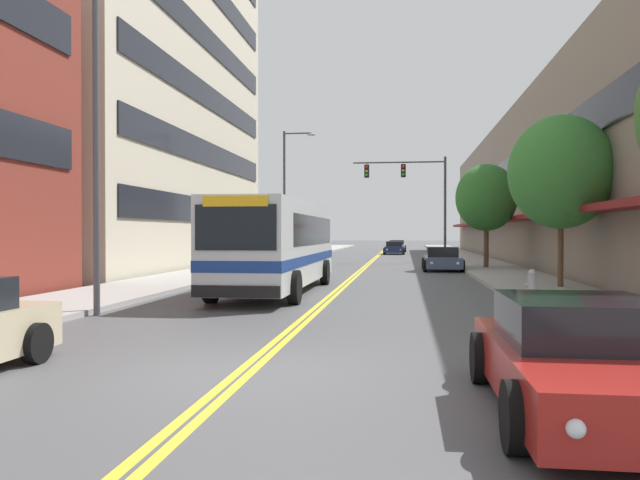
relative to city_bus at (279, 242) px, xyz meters
The scene contains 19 objects.
ground_plane 24.52m from the city_bus, 85.18° to the left, with size 240.00×240.00×0.00m, color #4C4C4F.
sidewalk_left 24.98m from the city_bus, 102.11° to the left, with size 3.57×106.00×0.15m.
sidewalk_right 26.15m from the city_bus, 69.04° to the left, with size 3.57×106.00×0.15m.
centre_line 24.52m from the city_bus, 85.18° to the left, with size 0.34×106.00×0.01m.
office_tower_left 22.05m from the city_bus, 132.66° to the left, with size 12.08×25.94×23.91m.
storefront_row_right 29.00m from the city_bus, 57.79° to the left, with size 9.10×68.00×10.36m.
city_bus is the anchor object (origin of this frame).
car_dark_grey_parked_left_near 13.39m from the city_bus, 100.13° to the left, with size 2.20×4.25×1.34m.
car_champagne_parked_left_far 20.29m from the city_bus, 96.56° to the left, with size 2.02×4.57×1.27m.
car_red_parked_right_foreground 15.72m from the city_bus, 65.71° to the right, with size 2.20×4.66×1.33m.
car_slate_blue_parked_right_mid 14.68m from the city_bus, 63.62° to the left, with size 2.17×4.16×1.31m.
car_navy_moving_lead 39.60m from the city_bus, 85.01° to the left, with size 2.05×4.54×1.25m.
car_silver_moving_second 47.39m from the city_bus, 85.63° to the left, with size 2.04×4.40×1.27m.
traffic_signal_mast 23.51m from the city_bus, 77.19° to the left, with size 6.55×0.38×7.42m.
street_lamp_left_near 8.46m from the city_bus, 113.32° to the right, with size 1.89×0.28×9.20m.
street_lamp_left_far 18.21m from the city_bus, 99.59° to the left, with size 2.12×0.28×8.62m.
street_tree_right_mid 10.40m from the city_bus, ahead, with size 3.70×3.70×6.15m.
street_tree_right_far 16.97m from the city_bus, 57.68° to the left, with size 3.42×3.42×5.80m.
fire_hydrant 8.82m from the city_bus, 23.75° to the right, with size 0.32×0.24×0.91m.
Camera 1 is at (2.36, -9.15, 2.09)m, focal length 35.00 mm.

